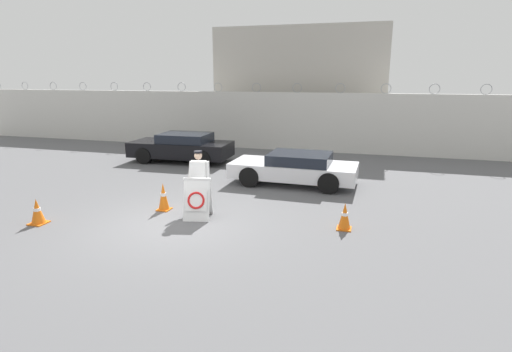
{
  "coord_description": "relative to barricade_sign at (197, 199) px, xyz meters",
  "views": [
    {
      "loc": [
        4.65,
        -8.56,
        3.63
      ],
      "look_at": [
        1.5,
        2.3,
        0.81
      ],
      "focal_mm": 28.0,
      "sensor_mm": 36.0,
      "label": 1
    }
  ],
  "objects": [
    {
      "name": "parked_car_rear_sedan",
      "position": [
        1.79,
        4.13,
        0.03
      ],
      "size": [
        4.33,
        1.99,
        1.09
      ],
      "rotation": [
        0.0,
        0.0,
        3.12
      ],
      "color": "black",
      "rests_on": "ground_plane"
    },
    {
      "name": "parked_car_front_coupe",
      "position": [
        -3.64,
        6.46,
        0.1
      ],
      "size": [
        4.4,
        2.01,
        1.25
      ],
      "rotation": [
        0.0,
        0.0,
        3.17
      ],
      "color": "black",
      "rests_on": "ground_plane"
    },
    {
      "name": "ground_plane",
      "position": [
        -0.41,
        -0.57,
        -0.54
      ],
      "size": [
        90.0,
        90.0,
        0.0
      ],
      "primitive_type": "plane",
      "color": "#5B5B5E"
    },
    {
      "name": "barricade_sign",
      "position": [
        0.0,
        0.0,
        0.0
      ],
      "size": [
        0.81,
        0.82,
        1.09
      ],
      "rotation": [
        0.0,
        0.0,
        0.22
      ],
      "color": "white",
      "rests_on": "ground_plane"
    },
    {
      "name": "traffic_cone_near",
      "position": [
        3.76,
        0.28,
        -0.21
      ],
      "size": [
        0.35,
        0.35,
        0.67
      ],
      "color": "orange",
      "rests_on": "ground_plane"
    },
    {
      "name": "traffic_cone_far",
      "position": [
        -1.19,
        0.36,
        -0.15
      ],
      "size": [
        0.35,
        0.35,
        0.78
      ],
      "color": "orange",
      "rests_on": "ground_plane"
    },
    {
      "name": "traffic_cone_mid",
      "position": [
        -3.72,
        -1.5,
        -0.22
      ],
      "size": [
        0.4,
        0.4,
        0.66
      ],
      "color": "orange",
      "rests_on": "ground_plane"
    },
    {
      "name": "perimeter_wall",
      "position": [
        -0.41,
        10.58,
        0.9
      ],
      "size": [
        36.0,
        0.3,
        3.32
      ],
      "color": "silver",
      "rests_on": "ground_plane"
    },
    {
      "name": "building_block",
      "position": [
        0.19,
        15.97,
        2.59
      ],
      "size": [
        9.46,
        6.89,
        6.27
      ],
      "color": "#B2ADA3",
      "rests_on": "ground_plane"
    },
    {
      "name": "security_guard",
      "position": [
        -0.22,
        0.63,
        0.39
      ],
      "size": [
        0.64,
        0.36,
        1.68
      ],
      "rotation": [
        0.0,
        0.0,
        -2.94
      ],
      "color": "black",
      "rests_on": "ground_plane"
    }
  ]
}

